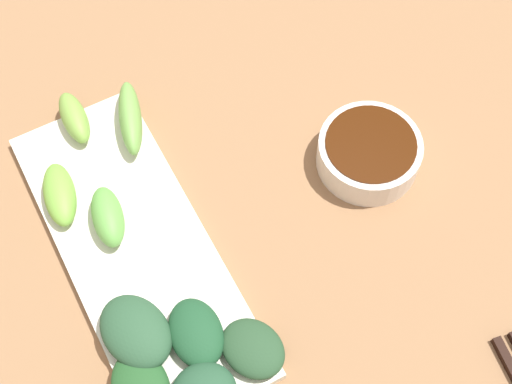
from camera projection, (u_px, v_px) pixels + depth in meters
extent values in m
cube|color=olive|center=(234.00, 223.00, 0.74)|extent=(2.10, 2.10, 0.02)
cylinder|color=silver|center=(369.00, 153.00, 0.75)|extent=(0.10, 0.10, 0.04)
cylinder|color=#3A1906|center=(369.00, 151.00, 0.75)|extent=(0.09, 0.09, 0.03)
cube|color=silver|center=(137.00, 251.00, 0.71)|extent=(0.13, 0.34, 0.01)
ellipsoid|color=#5DA244|center=(108.00, 217.00, 0.71)|extent=(0.04, 0.07, 0.03)
ellipsoid|color=#284E32|center=(136.00, 332.00, 0.65)|extent=(0.07, 0.09, 0.03)
ellipsoid|color=#6BA449|center=(130.00, 118.00, 0.76)|extent=(0.05, 0.09, 0.03)
ellipsoid|color=#1B4829|center=(196.00, 333.00, 0.66)|extent=(0.05, 0.07, 0.02)
ellipsoid|color=#254529|center=(253.00, 349.00, 0.65)|extent=(0.07, 0.07, 0.02)
ellipsoid|color=#76A542|center=(74.00, 118.00, 0.76)|extent=(0.03, 0.07, 0.03)
ellipsoid|color=#70AB3D|center=(60.00, 195.00, 0.72)|extent=(0.04, 0.07, 0.02)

